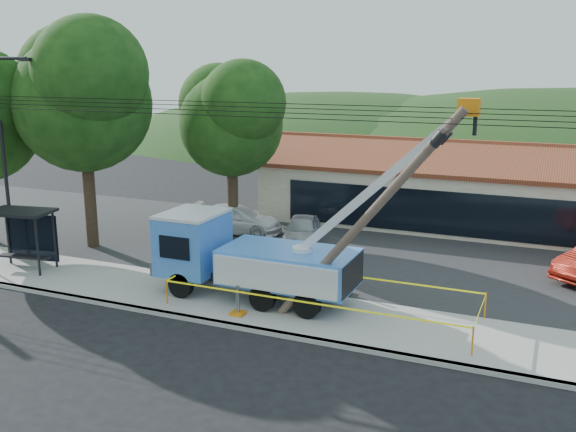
# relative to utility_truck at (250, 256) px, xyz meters

# --- Properties ---
(ground) EXTENTS (120.00, 120.00, 0.00)m
(ground) POSITION_rel_utility_truck_xyz_m (1.84, -4.69, -1.75)
(ground) COLOR black
(ground) RESTS_ON ground
(curb) EXTENTS (60.00, 0.25, 0.15)m
(curb) POSITION_rel_utility_truck_xyz_m (1.84, -2.59, -1.67)
(curb) COLOR #ACA9A1
(curb) RESTS_ON ground
(sidewalk) EXTENTS (60.00, 4.00, 0.15)m
(sidewalk) POSITION_rel_utility_truck_xyz_m (1.84, -0.69, -1.67)
(sidewalk) COLOR #ACA9A1
(sidewalk) RESTS_ON ground
(parking_lot) EXTENTS (60.00, 12.00, 0.10)m
(parking_lot) POSITION_rel_utility_truck_xyz_m (1.84, 7.31, -1.70)
(parking_lot) COLOR #28282B
(parking_lot) RESTS_ON ground
(strip_mall) EXTENTS (22.50, 8.53, 4.67)m
(strip_mall) POSITION_rel_utility_truck_xyz_m (5.84, 15.29, 0.13)
(strip_mall) COLOR #BBAB94
(strip_mall) RESTS_ON ground
(streetlight) EXTENTS (2.13, 0.22, 9.00)m
(streetlight) POSITION_rel_utility_truck_xyz_m (-11.94, 0.31, 3.56)
(streetlight) COLOR black
(streetlight) RESTS_ON ground
(tree_west_near) EXTENTS (7.56, 6.72, 10.80)m
(tree_west_near) POSITION_rel_utility_truck_xyz_m (-10.16, 3.31, 5.78)
(tree_west_near) COLOR #332316
(tree_west_near) RESTS_ON ground
(tree_lot) EXTENTS (6.30, 5.60, 8.94)m
(tree_lot) POSITION_rel_utility_truck_xyz_m (-5.16, 8.31, 4.46)
(tree_lot) COLOR #332316
(tree_lot) RESTS_ON ground
(hill_west) EXTENTS (78.40, 56.00, 28.00)m
(hill_west) POSITION_rel_utility_truck_xyz_m (-13.16, 50.31, -1.75)
(hill_west) COLOR #213E16
(hill_west) RESTS_ON ground
(utility_truck) EXTENTS (11.54, 4.07, 7.51)m
(utility_truck) POSITION_rel_utility_truck_xyz_m (0.00, 0.00, 0.00)
(utility_truck) COLOR black
(utility_truck) RESTS_ON ground
(leaning_pole) EXTENTS (6.12, 1.67, 7.44)m
(leaning_pole) POSITION_rel_utility_truck_xyz_m (4.94, -1.00, 2.40)
(leaning_pole) COLOR brown
(leaning_pole) RESTS_ON ground
(bus_shelter) EXTENTS (2.92, 2.09, 2.57)m
(bus_shelter) POSITION_rel_utility_truck_xyz_m (-10.33, -0.71, 0.29)
(bus_shelter) COLOR black
(bus_shelter) RESTS_ON ground
(caution_tape) EXTENTS (10.88, 3.22, 0.93)m
(caution_tape) POSITION_rel_utility_truck_xyz_m (2.94, -0.29, -0.90)
(caution_tape) COLOR orange
(caution_tape) RESTS_ON ground
(car_silver) EXTENTS (2.68, 4.38, 1.39)m
(car_silver) POSITION_rel_utility_truck_xyz_m (-1.00, 7.59, -1.75)
(car_silver) COLOR #9D9FA4
(car_silver) RESTS_ON ground
(car_white) EXTENTS (5.07, 2.44, 1.42)m
(car_white) POSITION_rel_utility_truck_xyz_m (-4.97, 8.24, -1.75)
(car_white) COLOR silver
(car_white) RESTS_ON ground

